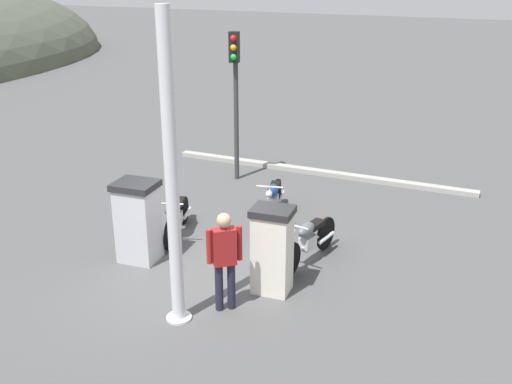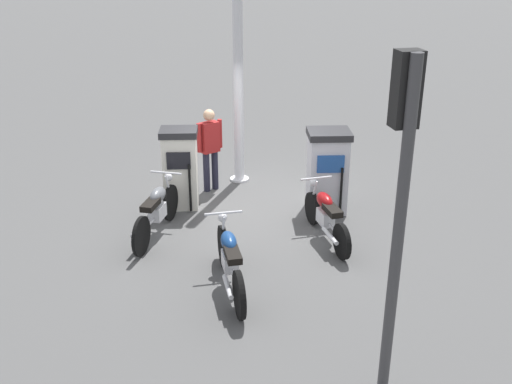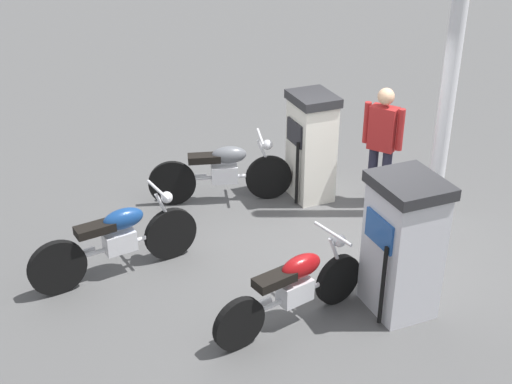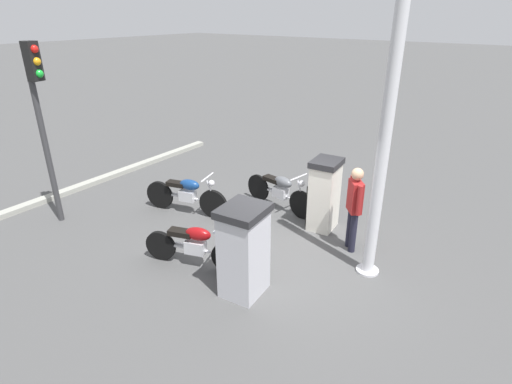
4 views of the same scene
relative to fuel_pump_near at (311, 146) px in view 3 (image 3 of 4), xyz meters
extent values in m
plane|color=#4C4C4C|center=(0.18, 1.35, -0.77)|extent=(120.00, 120.00, 0.00)
cube|color=silver|center=(0.00, 0.00, -0.07)|extent=(0.56, 0.66, 1.40)
cube|color=black|center=(0.26, 0.03, 0.24)|extent=(0.08, 0.43, 0.32)
cube|color=#262628|center=(0.00, 0.00, 0.69)|extent=(0.61, 0.73, 0.12)
cylinder|color=black|center=(0.27, 0.21, -0.28)|extent=(0.05, 0.05, 0.91)
cube|color=silver|center=(0.00, 2.71, -0.06)|extent=(0.66, 0.75, 1.43)
cube|color=#1E478C|center=(0.31, 2.74, 0.25)|extent=(0.08, 0.48, 0.32)
cube|color=#262628|center=(0.00, 2.71, 0.71)|extent=(0.73, 0.82, 0.12)
cylinder|color=black|center=(0.32, 2.95, -0.27)|extent=(0.05, 0.05, 0.93)
cylinder|color=black|center=(0.58, -0.09, -0.45)|extent=(0.65, 0.15, 0.65)
cylinder|color=black|center=(1.91, -0.30, -0.45)|extent=(0.65, 0.15, 0.65)
cube|color=silver|center=(1.19, -0.19, -0.35)|extent=(0.39, 0.25, 0.24)
cylinder|color=silver|center=(1.24, -0.20, -0.40)|extent=(1.00, 0.20, 0.05)
ellipsoid|color=#595B60|center=(1.12, -0.18, -0.07)|extent=(0.51, 0.29, 0.24)
cube|color=black|center=(1.46, -0.23, -0.10)|extent=(0.47, 0.26, 0.10)
cylinder|color=silver|center=(0.62, -0.10, -0.15)|extent=(0.26, 0.08, 0.57)
cylinder|color=silver|center=(0.70, -0.11, 0.17)|extent=(0.12, 0.56, 0.04)
sphere|color=silver|center=(0.60, -0.10, 0.05)|extent=(0.16, 0.16, 0.14)
cylinder|color=silver|center=(1.69, -0.39, -0.43)|extent=(0.55, 0.15, 0.07)
cylinder|color=black|center=(0.58, 2.44, -0.48)|extent=(0.57, 0.27, 0.58)
cylinder|color=black|center=(1.81, 2.87, -0.48)|extent=(0.57, 0.27, 0.58)
cube|color=silver|center=(1.15, 2.64, -0.38)|extent=(0.41, 0.31, 0.24)
cylinder|color=silver|center=(1.20, 2.66, -0.43)|extent=(0.94, 0.37, 0.05)
ellipsoid|color=maroon|center=(1.09, 2.62, -0.10)|extent=(0.53, 0.37, 0.24)
cube|color=black|center=(1.41, 2.73, -0.13)|extent=(0.48, 0.33, 0.10)
cylinder|color=silver|center=(0.62, 2.46, -0.18)|extent=(0.26, 0.12, 0.57)
cylinder|color=silver|center=(0.70, 2.48, 0.14)|extent=(0.22, 0.54, 0.04)
sphere|color=silver|center=(0.60, 2.45, 0.02)|extent=(0.18, 0.18, 0.14)
cylinder|color=silver|center=(1.67, 2.70, -0.46)|extent=(0.54, 0.25, 0.07)
cylinder|color=black|center=(2.17, 1.04, -0.45)|extent=(0.66, 0.25, 0.66)
cylinder|color=black|center=(3.50, 1.41, -0.45)|extent=(0.66, 0.25, 0.66)
cube|color=silver|center=(2.78, 1.21, -0.35)|extent=(0.40, 0.29, 0.24)
cylinder|color=silver|center=(2.83, 1.22, -0.40)|extent=(1.01, 0.33, 0.05)
ellipsoid|color=navy|center=(2.72, 1.19, -0.07)|extent=(0.52, 0.34, 0.24)
cube|color=black|center=(3.04, 1.28, -0.10)|extent=(0.48, 0.31, 0.10)
cylinder|color=silver|center=(2.20, 1.05, -0.15)|extent=(0.26, 0.11, 0.57)
cylinder|color=silver|center=(2.28, 1.07, 0.17)|extent=(0.18, 0.55, 0.04)
sphere|color=silver|center=(2.19, 1.04, 0.05)|extent=(0.17, 0.17, 0.14)
cylinder|color=silver|center=(3.34, 1.24, -0.43)|extent=(0.55, 0.21, 0.07)
cylinder|color=#1E1E2D|center=(-0.78, 0.37, -0.37)|extent=(0.18, 0.18, 0.81)
cylinder|color=#1E1E2D|center=(-0.91, 0.52, -0.37)|extent=(0.18, 0.18, 0.81)
cube|color=maroon|center=(-0.84, 0.44, 0.34)|extent=(0.39, 0.40, 0.60)
cylinder|color=maroon|center=(-0.69, 0.26, 0.37)|extent=(0.13, 0.13, 0.57)
cylinder|color=maroon|center=(-1.00, 0.62, 0.37)|extent=(0.13, 0.13, 0.57)
sphere|color=tan|center=(-0.84, 0.44, 0.78)|extent=(0.32, 0.32, 0.22)
cylinder|color=silver|center=(-1.42, 0.96, 1.59)|extent=(0.20, 0.20, 4.73)
cylinder|color=silver|center=(-1.42, 0.96, -0.75)|extent=(0.40, 0.40, 0.04)
camera|label=1|loc=(-8.08, -3.53, 4.40)|focal=41.39mm
camera|label=2|loc=(10.11, 2.05, 3.85)|focal=41.41mm
camera|label=3|loc=(3.18, 8.08, 3.77)|focal=47.99mm
camera|label=4|loc=(-3.42, 7.02, 3.48)|focal=28.63mm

